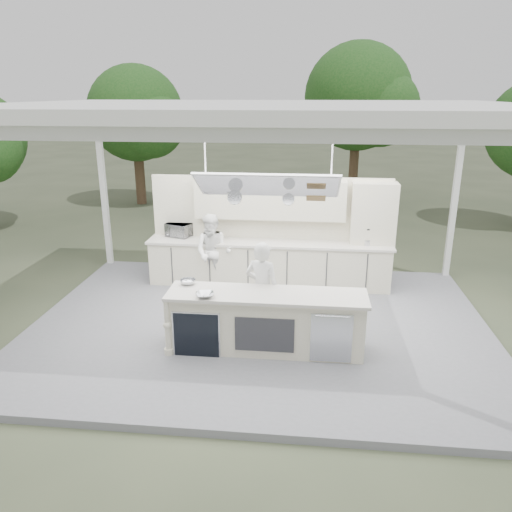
# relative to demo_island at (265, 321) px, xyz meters

# --- Properties ---
(ground) EXTENTS (90.00, 90.00, 0.00)m
(ground) POSITION_rel_demo_island_xyz_m (-0.18, 0.91, -0.60)
(ground) COLOR #4A4F36
(ground) RESTS_ON ground
(stage_deck) EXTENTS (8.00, 6.00, 0.12)m
(stage_deck) POSITION_rel_demo_island_xyz_m (-0.18, 0.91, -0.54)
(stage_deck) COLOR slate
(stage_deck) RESTS_ON ground
(tent) EXTENTS (8.20, 6.20, 3.86)m
(tent) POSITION_rel_demo_island_xyz_m (-0.18, 0.90, 3.11)
(tent) COLOR white
(tent) RESTS_ON ground
(demo_island) EXTENTS (3.10, 0.79, 0.95)m
(demo_island) POSITION_rel_demo_island_xyz_m (0.00, 0.00, 0.00)
(demo_island) COLOR beige
(demo_island) RESTS_ON stage_deck
(back_counter) EXTENTS (5.08, 0.72, 0.95)m
(back_counter) POSITION_rel_demo_island_xyz_m (-0.18, 2.81, 0.00)
(back_counter) COLOR beige
(back_counter) RESTS_ON stage_deck
(back_wall_unit) EXTENTS (5.05, 0.48, 2.25)m
(back_wall_unit) POSITION_rel_demo_island_xyz_m (0.27, 3.03, 0.98)
(back_wall_unit) COLOR beige
(back_wall_unit) RESTS_ON stage_deck
(tree_cluster) EXTENTS (19.55, 9.40, 5.85)m
(tree_cluster) POSITION_rel_demo_island_xyz_m (-0.34, 10.68, 2.69)
(tree_cluster) COLOR brown
(tree_cluster) RESTS_ON ground
(head_chef) EXTENTS (0.69, 0.57, 1.64)m
(head_chef) POSITION_rel_demo_island_xyz_m (-0.09, 0.48, 0.34)
(head_chef) COLOR silver
(head_chef) RESTS_ON stage_deck
(sous_chef) EXTENTS (0.81, 0.65, 1.58)m
(sous_chef) POSITION_rel_demo_island_xyz_m (-1.29, 2.46, 0.31)
(sous_chef) COLOR white
(sous_chef) RESTS_ON stage_deck
(toaster_oven) EXTENTS (0.60, 0.50, 0.29)m
(toaster_oven) POSITION_rel_demo_island_xyz_m (-2.13, 2.99, 0.62)
(toaster_oven) COLOR silver
(toaster_oven) RESTS_ON back_counter
(bowl_large) EXTENTS (0.34, 0.34, 0.07)m
(bowl_large) POSITION_rel_demo_island_xyz_m (-0.90, -0.24, 0.51)
(bowl_large) COLOR #AEB0B5
(bowl_large) RESTS_ON demo_island
(bowl_small) EXTENTS (0.28, 0.28, 0.08)m
(bowl_small) POSITION_rel_demo_island_xyz_m (-1.28, 0.26, 0.51)
(bowl_small) COLOR #B3B6BA
(bowl_small) RESTS_ON demo_island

